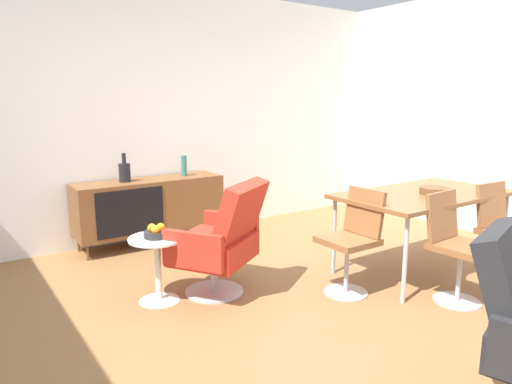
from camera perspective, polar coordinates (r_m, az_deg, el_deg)
name	(u,v)px	position (r m, az deg, el deg)	size (l,w,h in m)	color
ground_plane	(300,316)	(3.57, 5.37, -14.84)	(8.32, 8.32, 0.00)	olive
wall_back	(154,115)	(5.46, -12.31, 9.21)	(6.80, 0.12, 2.80)	white
sideboard	(150,205)	(5.22, -12.80, -1.53)	(1.60, 0.45, 0.72)	brown
vase_cobalt	(125,172)	(5.07, -15.75, 2.39)	(0.12, 0.12, 0.30)	black
vase_sculptural_dark	(184,166)	(5.32, -8.79, 3.18)	(0.07, 0.07, 0.23)	#337266
dining_table	(423,197)	(4.51, 19.74, -0.57)	(1.60, 0.90, 0.74)	brown
wooden_bowl_on_table	(435,191)	(4.45, 20.96, 0.15)	(0.26, 0.26, 0.06)	brown
dining_chair_front_left	(454,243)	(3.97, 23.04, -5.74)	(0.42, 0.45, 0.86)	brown
dining_chair_front_right	(502,229)	(4.57, 27.85, -4.00)	(0.42, 0.45, 0.86)	brown
dining_chair_near_window	(353,237)	(3.89, 11.77, -5.41)	(0.43, 0.40, 0.86)	brown
lounge_chair_red	(221,239)	(3.78, -4.28, -5.72)	(0.89, 0.88, 0.95)	red
side_table_round	(158,262)	(3.77, -11.89, -8.32)	(0.44, 0.44, 0.52)	white
fruit_bowl	(156,232)	(3.70, -12.05, -4.82)	(0.20, 0.20, 0.11)	#262628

